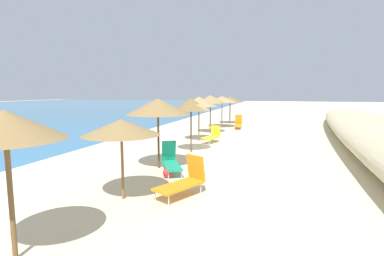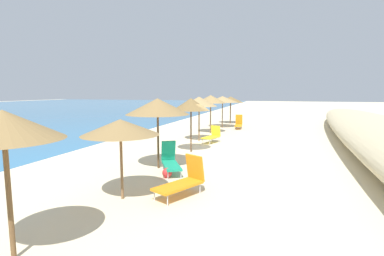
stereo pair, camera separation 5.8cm
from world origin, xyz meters
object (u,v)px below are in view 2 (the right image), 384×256
object	(u,v)px
beach_umbrella_3	(158,107)
lounge_chair_2	(170,161)
beach_umbrella_5	(199,102)
beach_umbrella_6	(211,99)
lounge_chair_0	(183,180)
lounge_chair_1	(212,135)
beach_umbrella_8	(231,100)
beach_umbrella_1	(3,126)
beach_umbrella_2	(120,127)
beach_umbrella_7	(223,99)
beach_umbrella_4	(191,104)
beach_ball	(167,173)
lounge_chair_3	(239,124)

from	to	relation	value
beach_umbrella_3	lounge_chair_2	size ratio (longest dim) A/B	1.69
beach_umbrella_5	beach_umbrella_6	world-z (taller)	beach_umbrella_6
lounge_chair_0	lounge_chair_1	world-z (taller)	lounge_chair_0
beach_umbrella_5	beach_umbrella_8	size ratio (longest dim) A/B	1.07
beach_umbrella_1	beach_umbrella_3	distance (m)	6.84
beach_umbrella_2	beach_umbrella_7	size ratio (longest dim) A/B	0.86
beach_umbrella_4	beach_umbrella_5	world-z (taller)	beach_umbrella_5
beach_umbrella_1	beach_umbrella_7	distance (m)	20.81
beach_umbrella_7	lounge_chair_0	distance (m)	16.92
beach_umbrella_1	beach_ball	world-z (taller)	beach_umbrella_1
beach_umbrella_1	beach_umbrella_4	distance (m)	10.32
beach_umbrella_7	beach_ball	size ratio (longest dim) A/B	7.50
beach_umbrella_3	beach_ball	xyz separation A→B (m)	(-1.14, -0.84, -2.36)
beach_umbrella_2	lounge_chair_2	world-z (taller)	beach_umbrella_2
beach_umbrella_1	lounge_chair_0	distance (m)	5.03
beach_umbrella_3	beach_umbrella_5	size ratio (longest dim) A/B	1.02
lounge_chair_0	beach_ball	xyz separation A→B (m)	(1.56, 1.16, -0.30)
beach_umbrella_4	beach_umbrella_7	bearing A→B (deg)	2.26
lounge_chair_1	beach_ball	size ratio (longest dim) A/B	4.06
beach_umbrella_1	beach_ball	distance (m)	6.22
beach_umbrella_4	lounge_chair_0	distance (m)	6.70
beach_umbrella_5	beach_umbrella_3	bearing A→B (deg)	-178.41
beach_umbrella_2	beach_umbrella_6	size ratio (longest dim) A/B	0.82
lounge_chair_0	lounge_chair_3	bearing A→B (deg)	-61.43
beach_umbrella_5	beach_umbrella_7	distance (m)	7.10
beach_umbrella_4	beach_umbrella_5	xyz separation A→B (m)	(3.40, 0.52, 0.02)
beach_umbrella_1	beach_umbrella_4	xyz separation A→B (m)	(10.31, -0.31, -0.06)
lounge_chair_2	lounge_chair_3	world-z (taller)	lounge_chair_2
lounge_chair_0	lounge_chair_2	world-z (taller)	lounge_chair_0
beach_umbrella_2	lounge_chair_0	size ratio (longest dim) A/B	1.34
beach_umbrella_8	lounge_chair_3	distance (m)	4.34
beach_umbrella_2	beach_umbrella_6	world-z (taller)	beach_umbrella_6
beach_umbrella_6	beach_umbrella_1	bearing A→B (deg)	-179.01
beach_umbrella_5	lounge_chair_2	xyz separation A→B (m)	(-7.30, -0.89, -2.05)
beach_umbrella_1	lounge_chair_3	xyz separation A→B (m)	(20.62, -1.35, -2.12)
lounge_chair_2	beach_umbrella_7	bearing A→B (deg)	-117.35
beach_umbrella_1	lounge_chair_2	world-z (taller)	beach_umbrella_1
beach_umbrella_4	lounge_chair_0	world-z (taller)	beach_umbrella_4
lounge_chair_1	beach_ball	world-z (taller)	lounge_chair_1
beach_umbrella_3	lounge_chair_1	size ratio (longest dim) A/B	1.94
beach_umbrella_5	lounge_chair_3	xyz separation A→B (m)	(6.91, -1.56, -2.08)
lounge_chair_1	lounge_chair_3	size ratio (longest dim) A/B	0.86
beach_umbrella_6	lounge_chair_0	bearing A→B (deg)	-170.13
lounge_chair_0	beach_umbrella_1	bearing A→B (deg)	90.72
beach_umbrella_3	beach_umbrella_8	world-z (taller)	beach_umbrella_3
beach_umbrella_7	beach_umbrella_8	world-z (taller)	beach_umbrella_7
beach_umbrella_3	beach_umbrella_7	world-z (taller)	beach_umbrella_3
beach_umbrella_3	beach_umbrella_7	bearing A→B (deg)	0.35
beach_umbrella_1	beach_umbrella_7	bearing A→B (deg)	0.27
beach_umbrella_1	beach_umbrella_2	bearing A→B (deg)	-6.03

